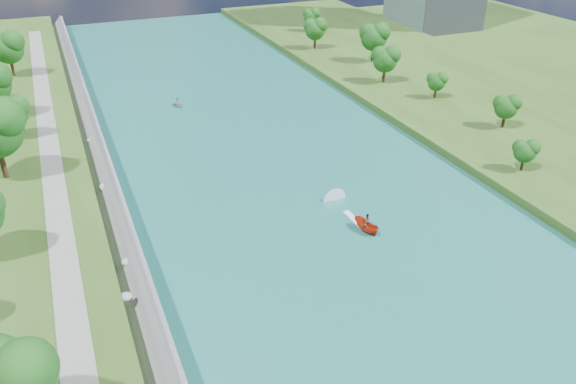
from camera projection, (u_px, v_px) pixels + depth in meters
name	position (u px, v px, depth m)	size (l,w,h in m)	color
ground	(337.00, 239.00, 72.34)	(260.00, 260.00, 0.00)	#2D5119
river_water	(279.00, 173.00, 88.37)	(55.00, 240.00, 0.10)	#196159
berm_east	(523.00, 123.00, 104.96)	(44.00, 240.00, 1.50)	#2D5119
riprap_bank	(109.00, 198.00, 78.01)	(3.77, 236.00, 4.05)	slate
riverside_path	(55.00, 194.00, 75.55)	(3.00, 200.00, 0.10)	gray
trees_east	(434.00, 81.00, 109.41)	(14.67, 141.66, 10.98)	#185015
motorboat	(360.00, 221.00, 74.77)	(3.60, 18.99, 2.15)	red
raft	(178.00, 105.00, 114.08)	(2.98, 3.40, 1.72)	gray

